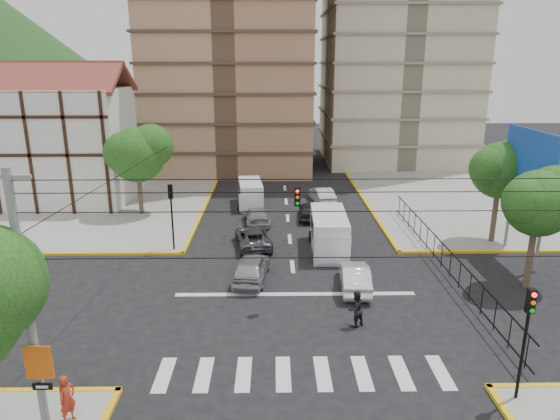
{
  "coord_description": "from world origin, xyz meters",
  "views": [
    {
      "loc": [
        -1.18,
        -23.42,
        12.08
      ],
      "look_at": [
        -0.79,
        3.81,
        4.0
      ],
      "focal_mm": 32.0,
      "sensor_mm": 36.0,
      "label": 1
    }
  ],
  "objects_px": {
    "pedestrian_crosswalk": "(356,309)",
    "car_white_front_right": "(355,277)",
    "van_left_lane": "(250,195)",
    "traffic_light_nw": "(171,206)",
    "van_right_lane": "(329,234)",
    "car_silver_front_left": "(251,268)",
    "pedestrian_sw_corner": "(67,399)",
    "traffic_light_se": "(527,326)",
    "district_sign": "(40,370)"
  },
  "relations": [
    {
      "from": "van_left_lane",
      "to": "pedestrian_sw_corner",
      "type": "height_order",
      "value": "van_left_lane"
    },
    {
      "from": "district_sign",
      "to": "van_left_lane",
      "type": "relative_size",
      "value": 0.64
    },
    {
      "from": "traffic_light_se",
      "to": "traffic_light_nw",
      "type": "xyz_separation_m",
      "value": [
        -15.6,
        15.6,
        0.0
      ]
    },
    {
      "from": "van_left_lane",
      "to": "car_silver_front_left",
      "type": "xyz_separation_m",
      "value": [
        0.69,
        -15.31,
        -0.3
      ]
    },
    {
      "from": "district_sign",
      "to": "pedestrian_sw_corner",
      "type": "relative_size",
      "value": 1.79
    },
    {
      "from": "traffic_light_se",
      "to": "pedestrian_crosswalk",
      "type": "bearing_deg",
      "value": 132.42
    },
    {
      "from": "van_right_lane",
      "to": "car_silver_front_left",
      "type": "relative_size",
      "value": 1.29
    },
    {
      "from": "car_silver_front_left",
      "to": "car_white_front_right",
      "type": "distance_m",
      "value": 5.91
    },
    {
      "from": "van_left_lane",
      "to": "pedestrian_crosswalk",
      "type": "xyz_separation_m",
      "value": [
        5.85,
        -20.62,
        -0.16
      ]
    },
    {
      "from": "car_silver_front_left",
      "to": "traffic_light_nw",
      "type": "bearing_deg",
      "value": -34.91
    },
    {
      "from": "traffic_light_nw",
      "to": "district_sign",
      "type": "height_order",
      "value": "traffic_light_nw"
    },
    {
      "from": "traffic_light_nw",
      "to": "van_right_lane",
      "type": "height_order",
      "value": "traffic_light_nw"
    },
    {
      "from": "car_silver_front_left",
      "to": "van_right_lane",
      "type": "bearing_deg",
      "value": -132.35
    },
    {
      "from": "van_left_lane",
      "to": "car_white_front_right",
      "type": "bearing_deg",
      "value": -74.67
    },
    {
      "from": "district_sign",
      "to": "car_silver_front_left",
      "type": "distance_m",
      "value": 13.97
    },
    {
      "from": "car_silver_front_left",
      "to": "pedestrian_sw_corner",
      "type": "relative_size",
      "value": 2.49
    },
    {
      "from": "traffic_light_nw",
      "to": "van_right_lane",
      "type": "relative_size",
      "value": 0.77
    },
    {
      "from": "car_silver_front_left",
      "to": "van_left_lane",
      "type": "bearing_deg",
      "value": -80.95
    },
    {
      "from": "traffic_light_nw",
      "to": "traffic_light_se",
      "type": "bearing_deg",
      "value": -45.0
    },
    {
      "from": "pedestrian_crosswalk",
      "to": "van_left_lane",
      "type": "bearing_deg",
      "value": -105.25
    },
    {
      "from": "van_left_lane",
      "to": "traffic_light_nw",
      "type": "bearing_deg",
      "value": -119.73
    },
    {
      "from": "traffic_light_se",
      "to": "traffic_light_nw",
      "type": "height_order",
      "value": "same"
    },
    {
      "from": "traffic_light_se",
      "to": "van_left_lane",
      "type": "height_order",
      "value": "traffic_light_se"
    },
    {
      "from": "van_right_lane",
      "to": "pedestrian_crosswalk",
      "type": "xyz_separation_m",
      "value": [
        0.2,
        -9.65,
        -0.35
      ]
    },
    {
      "from": "traffic_light_se",
      "to": "traffic_light_nw",
      "type": "relative_size",
      "value": 1.0
    },
    {
      "from": "car_white_front_right",
      "to": "traffic_light_se",
      "type": "bearing_deg",
      "value": 118.98
    },
    {
      "from": "traffic_light_se",
      "to": "van_right_lane",
      "type": "relative_size",
      "value": 0.77
    },
    {
      "from": "pedestrian_sw_corner",
      "to": "traffic_light_se",
      "type": "bearing_deg",
      "value": -59.61
    },
    {
      "from": "van_right_lane",
      "to": "pedestrian_crosswalk",
      "type": "relative_size",
      "value": 3.21
    },
    {
      "from": "traffic_light_se",
      "to": "car_silver_front_left",
      "type": "xyz_separation_m",
      "value": [
        -10.25,
        10.89,
        -2.36
      ]
    },
    {
      "from": "district_sign",
      "to": "pedestrian_crosswalk",
      "type": "relative_size",
      "value": 1.79
    },
    {
      "from": "district_sign",
      "to": "van_left_lane",
      "type": "bearing_deg",
      "value": 78.43
    },
    {
      "from": "traffic_light_nw",
      "to": "van_left_lane",
      "type": "relative_size",
      "value": 0.88
    },
    {
      "from": "traffic_light_nw",
      "to": "van_right_lane",
      "type": "bearing_deg",
      "value": -2.07
    },
    {
      "from": "pedestrian_crosswalk",
      "to": "car_white_front_right",
      "type": "bearing_deg",
      "value": -129.67
    },
    {
      "from": "van_left_lane",
      "to": "pedestrian_sw_corner",
      "type": "relative_size",
      "value": 2.8
    },
    {
      "from": "district_sign",
      "to": "van_right_lane",
      "type": "xyz_separation_m",
      "value": [
        11.31,
        16.67,
        -1.21
      ]
    },
    {
      "from": "traffic_light_nw",
      "to": "pedestrian_sw_corner",
      "type": "xyz_separation_m",
      "value": [
        -0.45,
        -16.64,
        -2.07
      ]
    },
    {
      "from": "traffic_light_nw",
      "to": "pedestrian_crosswalk",
      "type": "bearing_deg",
      "value": -43.66
    },
    {
      "from": "traffic_light_se",
      "to": "car_white_front_right",
      "type": "relative_size",
      "value": 1.02
    },
    {
      "from": "car_silver_front_left",
      "to": "pedestrian_crosswalk",
      "type": "height_order",
      "value": "pedestrian_crosswalk"
    },
    {
      "from": "car_white_front_right",
      "to": "pedestrian_crosswalk",
      "type": "bearing_deg",
      "value": 85.48
    },
    {
      "from": "car_silver_front_left",
      "to": "pedestrian_crosswalk",
      "type": "bearing_deg",
      "value": 140.62
    },
    {
      "from": "district_sign",
      "to": "van_left_lane",
      "type": "distance_m",
      "value": 28.24
    },
    {
      "from": "pedestrian_crosswalk",
      "to": "traffic_light_nw",
      "type": "bearing_deg",
      "value": -74.74
    },
    {
      "from": "car_silver_front_left",
      "to": "pedestrian_sw_corner",
      "type": "distance_m",
      "value": 13.27
    },
    {
      "from": "traffic_light_nw",
      "to": "pedestrian_sw_corner",
      "type": "distance_m",
      "value": 16.77
    },
    {
      "from": "van_right_lane",
      "to": "car_white_front_right",
      "type": "bearing_deg",
      "value": -79.83
    },
    {
      "from": "car_white_front_right",
      "to": "car_silver_front_left",
      "type": "bearing_deg",
      "value": -8.11
    },
    {
      "from": "car_white_front_right",
      "to": "pedestrian_sw_corner",
      "type": "height_order",
      "value": "pedestrian_sw_corner"
    }
  ]
}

